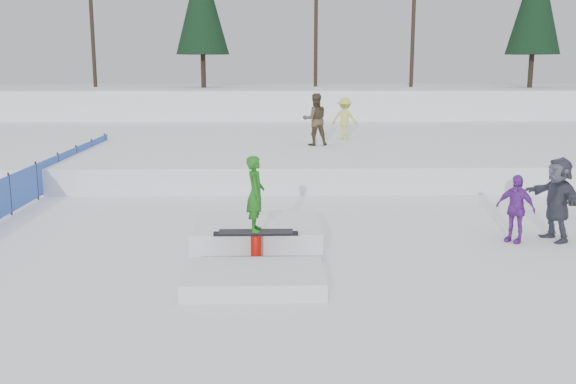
{
  "coord_description": "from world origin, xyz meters",
  "views": [
    {
      "loc": [
        0.16,
        -11.42,
        3.76
      ],
      "look_at": [
        0.5,
        2.0,
        1.1
      ],
      "focal_mm": 40.0,
      "sensor_mm": 36.0,
      "label": 1
    }
  ],
  "objects_px": {
    "safety_fence": "(37,181)",
    "spectator_purple": "(515,208)",
    "walker_olive": "(315,119)",
    "walker_ygreen": "(345,119)",
    "spectator_dark": "(557,199)",
    "jib_rail_feature": "(257,242)"
  },
  "relations": [
    {
      "from": "safety_fence",
      "to": "walker_olive",
      "type": "distance_m",
      "value": 10.25
    },
    {
      "from": "spectator_purple",
      "to": "jib_rail_feature",
      "type": "bearing_deg",
      "value": -125.03
    },
    {
      "from": "safety_fence",
      "to": "walker_olive",
      "type": "relative_size",
      "value": 8.26
    },
    {
      "from": "walker_olive",
      "to": "spectator_purple",
      "type": "height_order",
      "value": "walker_olive"
    },
    {
      "from": "safety_fence",
      "to": "spectator_purple",
      "type": "xyz_separation_m",
      "value": [
        11.89,
        -4.72,
        0.19
      ]
    },
    {
      "from": "walker_ygreen",
      "to": "spectator_purple",
      "type": "xyz_separation_m",
      "value": [
        2.28,
        -12.56,
        -0.9
      ]
    },
    {
      "from": "safety_fence",
      "to": "walker_ygreen",
      "type": "height_order",
      "value": "walker_ygreen"
    },
    {
      "from": "safety_fence",
      "to": "walker_olive",
      "type": "height_order",
      "value": "walker_olive"
    },
    {
      "from": "spectator_purple",
      "to": "safety_fence",
      "type": "bearing_deg",
      "value": -156.64
    },
    {
      "from": "spectator_dark",
      "to": "jib_rail_feature",
      "type": "bearing_deg",
      "value": -94.03
    },
    {
      "from": "walker_ygreen",
      "to": "spectator_dark",
      "type": "height_order",
      "value": "walker_ygreen"
    },
    {
      "from": "walker_olive",
      "to": "safety_fence",
      "type": "bearing_deg",
      "value": 26.47
    },
    {
      "from": "safety_fence",
      "to": "walker_ygreen",
      "type": "xyz_separation_m",
      "value": [
        9.61,
        7.84,
        1.09
      ]
    },
    {
      "from": "walker_olive",
      "to": "walker_ygreen",
      "type": "relative_size",
      "value": 1.16
    },
    {
      "from": "spectator_purple",
      "to": "spectator_dark",
      "type": "xyz_separation_m",
      "value": [
        0.94,
        0.11,
        0.18
      ]
    },
    {
      "from": "spectator_dark",
      "to": "jib_rail_feature",
      "type": "relative_size",
      "value": 0.42
    },
    {
      "from": "safety_fence",
      "to": "spectator_purple",
      "type": "relative_size",
      "value": 10.83
    },
    {
      "from": "safety_fence",
      "to": "spectator_purple",
      "type": "bearing_deg",
      "value": -21.66
    },
    {
      "from": "walker_olive",
      "to": "jib_rail_feature",
      "type": "xyz_separation_m",
      "value": [
        -1.93,
        -11.62,
        -1.46
      ]
    },
    {
      "from": "walker_ygreen",
      "to": "walker_olive",
      "type": "bearing_deg",
      "value": 73.85
    },
    {
      "from": "spectator_purple",
      "to": "jib_rail_feature",
      "type": "xyz_separation_m",
      "value": [
        -5.54,
        -0.97,
        -0.43
      ]
    },
    {
      "from": "spectator_dark",
      "to": "jib_rail_feature",
      "type": "height_order",
      "value": "jib_rail_feature"
    }
  ]
}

